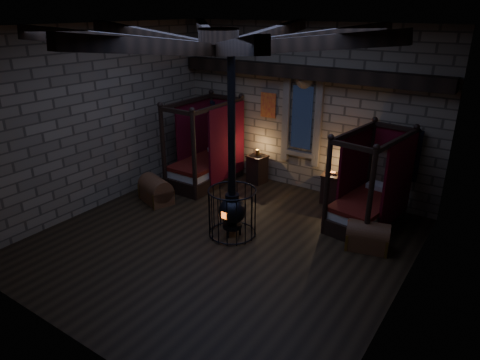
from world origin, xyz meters
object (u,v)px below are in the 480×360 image
Objects in this scene: trunk_left at (156,191)px; stove at (232,208)px; trunk_right at (368,237)px; bed_left at (207,163)px; bed_right at (368,202)px.

stove reaches higher than trunk_left.
trunk_right is 2.79m from stove.
trunk_right is (4.85, -0.99, -0.29)m from bed_left.
trunk_left is at bearing -151.27° from bed_right.
stove is (-2.19, -2.10, 0.10)m from bed_right.
trunk_right is at bearing 27.47° from trunk_left.
bed_right is at bearing 0.80° from bed_left.
bed_right is at bearing 44.50° from stove.
bed_right is 2.34× the size of trunk_right.
bed_left reaches higher than trunk_left.
bed_left is at bearing -171.23° from bed_right.
trunk_left is 1.12× the size of trunk_right.
bed_right is at bearing 39.98° from trunk_left.
bed_right reaches higher than trunk_right.
trunk_left reaches higher than trunk_right.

